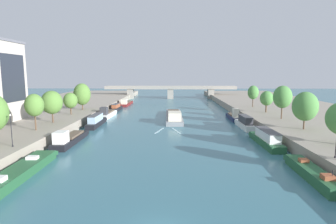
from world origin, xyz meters
TOP-DOWN VIEW (x-y plane):
  - quay_left at (-37.26, 55.00)m, footprint 36.00×170.00m
  - quay_right at (37.26, 55.00)m, footprint 36.00×170.00m
  - barge_midriver at (1.45, 53.26)m, footprint 4.64×24.89m
  - wake_behind_barge at (0.06, 38.23)m, footprint 5.60×5.93m
  - moored_boat_left_near at (-17.00, 12.00)m, footprint 3.09×15.60m
  - moored_boat_left_lone at (-16.88, 27.27)m, footprint 2.60×12.71m
  - moored_boat_left_upstream at (-16.73, 43.47)m, footprint 2.14×12.20m
  - moored_boat_left_second at (-17.10, 56.06)m, footprint 2.66×12.18m
  - moored_boat_left_midway at (-17.33, 69.27)m, footprint 2.13×10.18m
  - moored_boat_left_gap_after at (-16.69, 84.59)m, footprint 2.83×15.02m
  - moored_boat_right_second at (17.38, 11.95)m, footprint 2.43×12.25m
  - moored_boat_right_far at (17.13, 26.84)m, footprint 2.54×12.31m
  - moored_boat_right_upstream at (17.20, 41.30)m, footprint 2.14×10.53m
  - moored_boat_right_downstream at (17.06, 52.38)m, footprint 2.02×10.42m
  - tree_left_distant at (-23.40, 28.67)m, footprint 3.27×3.27m
  - tree_left_end_of_row at (-23.71, 36.38)m, footprint 4.27×4.27m
  - tree_left_third at (-24.10, 47.53)m, footprint 3.43×3.43m
  - tree_left_far at (-24.17, 56.50)m, footprint 4.65×4.65m
  - tree_right_distant at (25.00, 30.34)m, footprint 4.44×4.44m
  - tree_right_far at (25.46, 41.82)m, footprint 4.05×4.05m
  - tree_right_third at (25.43, 51.90)m, footprint 3.32×3.32m
  - tree_right_nearest at (25.27, 63.39)m, footprint 3.21×3.21m
  - lamppost_left_bank at (-21.10, 17.60)m, footprint 0.28×0.28m
  - bridge_far at (0.00, 111.84)m, footprint 62.53×4.40m

SIDE VIEW (x-z plane):
  - wake_behind_barge at x=0.06m, z-range 0.00..0.03m
  - moored_boat_left_near at x=-17.00m, z-range -0.53..1.71m
  - moored_boat_right_second at x=17.38m, z-range -0.52..1.82m
  - moored_boat_left_gap_after at x=-16.69m, z-range -0.56..2.19m
  - barge_midriver at x=1.45m, z-range -0.60..2.29m
  - moored_boat_left_lone at x=-16.88m, z-range -0.59..2.29m
  - moored_boat_right_downstream at x=17.06m, z-range -0.71..2.59m
  - moored_boat_left_second at x=-17.10m, z-range -0.64..2.58m
  - moored_boat_left_midway at x=-17.33m, z-range -0.19..2.15m
  - quay_left at x=-37.26m, z-range 0.00..2.05m
  - quay_right at x=37.26m, z-range 0.00..2.05m
  - moored_boat_right_far at x=17.13m, z-range -0.23..2.48m
  - moored_boat_left_upstream at x=-16.73m, z-range -0.23..2.48m
  - moored_boat_right_upstream at x=17.20m, z-range -0.24..2.62m
  - bridge_far at x=0.00m, z-range 0.86..6.99m
  - lamppost_left_bank at x=-21.10m, z-range 2.27..6.85m
  - tree_left_third at x=-24.10m, z-range 2.83..8.19m
  - tree_right_third at x=25.43m, z-range 2.92..8.49m
  - tree_left_end_of_row at x=-23.71m, z-range 2.94..9.52m
  - tree_right_distant at x=25.00m, z-range 2.82..9.67m
  - tree_left_far at x=-24.17m, z-range 2.70..10.04m
  - tree_right_nearest at x=25.27m, z-range 3.20..9.66m
  - tree_left_distant at x=-23.40m, z-range 3.29..9.81m
  - tree_right_far at x=25.46m, z-range 3.25..10.66m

